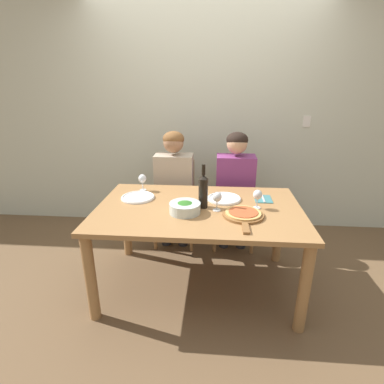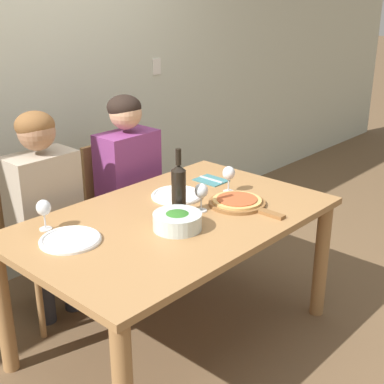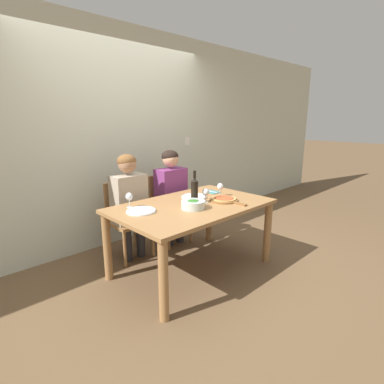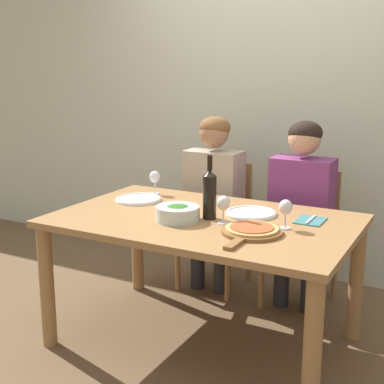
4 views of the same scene
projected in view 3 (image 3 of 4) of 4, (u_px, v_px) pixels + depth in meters
The scene contains 16 objects.
ground_plane at pixel (192, 269), 3.24m from camera, with size 40.00×40.00×0.00m, color brown.
back_wall at pixel (123, 137), 3.80m from camera, with size 10.00×0.06×2.70m.
dining_table at pixel (192, 214), 3.08m from camera, with size 1.60×1.01×0.73m.
chair_left at pixel (126, 216), 3.49m from camera, with size 0.42×0.42×0.87m.
chair_right at pixel (167, 206), 3.91m from camera, with size 0.42×0.42×0.87m.
person_woman at pixel (130, 197), 3.36m from camera, with size 0.47×0.51×1.21m.
person_man at pixel (172, 189), 3.77m from camera, with size 0.47×0.51×1.21m.
wine_bottle at pixel (194, 190), 3.05m from camera, with size 0.07×0.07×0.35m.
broccoli_bowl at pixel (193, 204), 2.90m from camera, with size 0.23×0.23×0.09m.
dinner_plate_left at pixel (141, 211), 2.81m from camera, with size 0.28×0.28×0.02m.
dinner_plate_right at pixel (194, 197), 3.32m from camera, with size 0.28×0.28×0.02m.
pizza_on_board at pixel (224, 199), 3.18m from camera, with size 0.30×0.44×0.04m.
wine_glass_left at pixel (129, 197), 2.92m from camera, with size 0.07×0.07×0.15m.
wine_glass_right at pixel (220, 187), 3.35m from camera, with size 0.07×0.07×0.15m.
wine_glass_centre at pixel (206, 193), 3.09m from camera, with size 0.07×0.07×0.15m.
fork_on_napkin at pixel (212, 192), 3.56m from camera, with size 0.14×0.18×0.01m.
Camera 3 is at (-2.04, -2.11, 1.59)m, focal length 28.00 mm.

